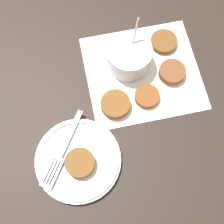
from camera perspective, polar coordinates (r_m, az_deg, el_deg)
ground_plane at (r=0.82m, az=5.95°, el=6.42°), size 4.00×4.00×0.00m
napkin at (r=0.83m, az=5.57°, el=7.18°), size 0.33×0.31×0.00m
sauce_bowl at (r=0.81m, az=3.07°, el=9.97°), size 0.12×0.11×0.13m
fritter_0 at (r=0.87m, az=9.45°, el=12.56°), size 0.07×0.07×0.01m
fritter_1 at (r=0.77m, az=0.62°, el=1.42°), size 0.07×0.07×0.02m
fritter_2 at (r=0.79m, az=6.41°, el=2.89°), size 0.06×0.06×0.02m
fritter_3 at (r=0.82m, az=10.91°, el=7.18°), size 0.07×0.07×0.02m
serving_plate at (r=0.74m, az=-6.21°, el=-8.73°), size 0.20×0.20×0.02m
fritter_on_plate at (r=0.73m, az=-5.90°, el=-9.23°), size 0.07×0.07×0.02m
fork at (r=0.74m, az=-9.59°, el=-8.01°), size 0.15×0.16×0.00m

